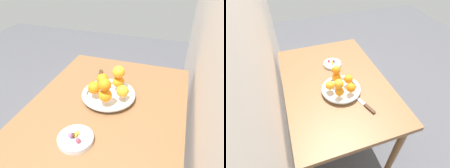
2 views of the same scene
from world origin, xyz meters
TOP-DOWN VIEW (x-y plane):
  - ground_plane at (0.00, 0.00)m, footprint 6.00×6.00m
  - wall_back at (0.00, 0.44)m, footprint 4.00×0.05m
  - dining_table at (0.00, 0.00)m, footprint 1.10×0.76m
  - fruit_bowl at (-0.12, -0.01)m, footprint 0.28×0.28m
  - candy_dish at (0.20, -0.04)m, footprint 0.15×0.15m
  - orange_0 at (-0.04, 0.00)m, footprint 0.07×0.07m
  - orange_1 at (-0.10, 0.07)m, footprint 0.06×0.06m
  - orange_2 at (-0.18, 0.02)m, footprint 0.06×0.06m
  - orange_3 at (-0.17, -0.06)m, footprint 0.06×0.06m
  - orange_4 at (-0.08, -0.07)m, footprint 0.06×0.06m
  - orange_5 at (-0.17, 0.03)m, footprint 0.06×0.06m
  - orange_6 at (-0.04, 0.00)m, footprint 0.06×0.06m
  - candy_ball_0 at (0.18, -0.04)m, footprint 0.02×0.02m
  - candy_ball_1 at (0.20, -0.04)m, footprint 0.02×0.02m
  - candy_ball_2 at (0.22, -0.02)m, footprint 0.02×0.02m
  - candy_ball_3 at (0.20, -0.05)m, footprint 0.02×0.02m
  - candy_ball_4 at (0.21, -0.06)m, footprint 0.02×0.02m
  - knife at (-0.27, -0.11)m, footprint 0.25×0.10m

SIDE VIEW (x-z plane):
  - ground_plane at x=0.00m, z-range 0.00..0.00m
  - dining_table at x=0.00m, z-range 0.28..1.02m
  - knife at x=-0.27m, z-range 0.74..0.75m
  - candy_dish at x=0.20m, z-range 0.74..0.76m
  - fruit_bowl at x=-0.12m, z-range 0.74..0.78m
  - candy_ball_0 at x=0.18m, z-range 0.76..0.78m
  - candy_ball_1 at x=0.20m, z-range 0.76..0.78m
  - candy_ball_2 at x=0.22m, z-range 0.76..0.78m
  - candy_ball_4 at x=0.21m, z-range 0.76..0.78m
  - candy_ball_3 at x=0.20m, z-range 0.76..0.78m
  - orange_1 at x=-0.10m, z-range 0.78..0.84m
  - orange_2 at x=-0.18m, z-range 0.78..0.84m
  - orange_4 at x=-0.08m, z-range 0.78..0.84m
  - orange_3 at x=-0.17m, z-range 0.78..0.84m
  - orange_0 at x=-0.04m, z-range 0.78..0.85m
  - orange_5 at x=-0.17m, z-range 0.84..0.91m
  - orange_6 at x=-0.04m, z-range 0.85..0.91m
  - wall_back at x=0.00m, z-range 0.00..2.50m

